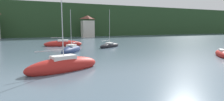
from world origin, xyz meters
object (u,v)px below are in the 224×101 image
object	(u,v)px
shore_building_central	(88,27)
sailboat_far_2	(72,50)
sailboat_mid_7	(223,54)
sailboat_mid_6	(64,66)
sailboat_far_8	(63,44)
sailboat_far_1	(110,46)

from	to	relation	value
shore_building_central	sailboat_far_2	world-z (taller)	shore_building_central
shore_building_central	sailboat_far_2	bearing A→B (deg)	-108.82
shore_building_central	sailboat_mid_7	world-z (taller)	shore_building_central
sailboat_mid_6	shore_building_central	bearing A→B (deg)	55.03
shore_building_central	sailboat_mid_7	size ratio (longest dim) A/B	1.38
sailboat_mid_7	shore_building_central	bearing A→B (deg)	46.36
sailboat_far_2	sailboat_far_8	size ratio (longest dim) A/B	0.76
sailboat_mid_6	sailboat_mid_7	size ratio (longest dim) A/B	1.77
sailboat_far_1	shore_building_central	bearing A→B (deg)	50.80
sailboat_far_1	sailboat_mid_7	xyz separation A→B (m)	(11.03, -17.52, 0.01)
sailboat_far_1	sailboat_mid_6	size ratio (longest dim) A/B	0.72
sailboat_far_2	sailboat_far_1	bearing A→B (deg)	152.67
sailboat_far_1	sailboat_mid_6	world-z (taller)	sailboat_mid_6
sailboat_mid_7	sailboat_far_8	xyz separation A→B (m)	(-19.77, 24.11, 0.11)
shore_building_central	sailboat_mid_6	world-z (taller)	sailboat_mid_6
shore_building_central	sailboat_far_2	distance (m)	44.77
shore_building_central	sailboat_far_8	xyz separation A→B (m)	(-14.23, -30.94, -3.88)
sailboat_far_8	sailboat_mid_7	bearing A→B (deg)	-41.20
shore_building_central	sailboat_far_1	world-z (taller)	shore_building_central
shore_building_central	sailboat_mid_6	bearing A→B (deg)	-107.68
sailboat_far_1	sailboat_far_8	world-z (taller)	sailboat_far_8
sailboat_far_1	sailboat_mid_7	distance (m)	20.70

